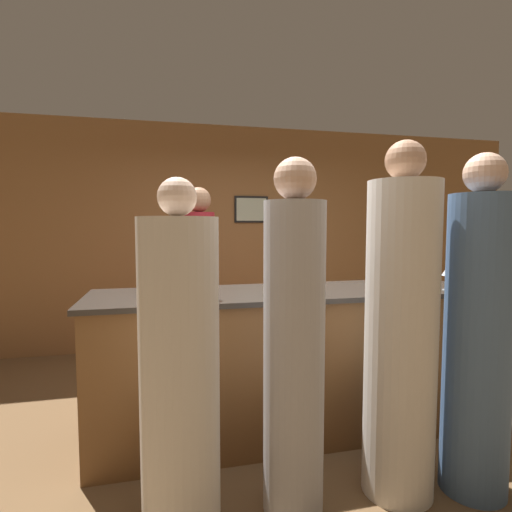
{
  "coord_description": "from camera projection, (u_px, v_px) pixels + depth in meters",
  "views": [
    {
      "loc": [
        -0.91,
        -2.77,
        1.54
      ],
      "look_at": [
        -0.24,
        0.1,
        1.31
      ],
      "focal_mm": 28.0,
      "sensor_mm": 36.0,
      "label": 1
    }
  ],
  "objects": [
    {
      "name": "wine_glass_1",
      "position": [
        178.0,
        280.0,
        2.63
      ],
      "size": [
        0.07,
        0.07,
        0.15
      ],
      "color": "silver",
      "rests_on": "bar_counter"
    },
    {
      "name": "back_wall",
      "position": [
        235.0,
        237.0,
        5.16
      ],
      "size": [
        8.0,
        0.08,
        2.8
      ],
      "color": "olive",
      "rests_on": "ground_plane"
    },
    {
      "name": "wine_glass_5",
      "position": [
        415.0,
        273.0,
        2.99
      ],
      "size": [
        0.07,
        0.07,
        0.16
      ],
      "color": "silver",
      "rests_on": "bar_counter"
    },
    {
      "name": "wine_glass_2",
      "position": [
        212.0,
        282.0,
        2.54
      ],
      "size": [
        0.08,
        0.08,
        0.15
      ],
      "color": "silver",
      "rests_on": "bar_counter"
    },
    {
      "name": "ice_bucket",
      "position": [
        148.0,
        279.0,
        2.86
      ],
      "size": [
        0.15,
        0.15,
        0.19
      ],
      "color": "silver",
      "rests_on": "bar_counter"
    },
    {
      "name": "bar_counter",
      "position": [
        290.0,
        361.0,
        2.97
      ],
      "size": [
        2.87,
        0.77,
        1.06
      ],
      "color": "brown",
      "rests_on": "ground_plane"
    },
    {
      "name": "wine_glass_4",
      "position": [
        271.0,
        273.0,
        2.83
      ],
      "size": [
        0.07,
        0.07,
        0.18
      ],
      "color": "silver",
      "rests_on": "bar_counter"
    },
    {
      "name": "guest_3",
      "position": [
        401.0,
        334.0,
        2.26
      ],
      "size": [
        0.4,
        0.4,
        2.01
      ],
      "color": "silver",
      "rests_on": "ground_plane"
    },
    {
      "name": "guest_0",
      "position": [
        294.0,
        348.0,
        2.12
      ],
      "size": [
        0.33,
        0.33,
        1.89
      ],
      "color": "#B2B2B7",
      "rests_on": "ground_plane"
    },
    {
      "name": "bartender",
      "position": [
        199.0,
        296.0,
        3.62
      ],
      "size": [
        0.28,
        0.28,
        1.88
      ],
      "rotation": [
        0.0,
        0.0,
        3.14
      ],
      "color": "maroon",
      "rests_on": "ground_plane"
    },
    {
      "name": "wine_glass_3",
      "position": [
        395.0,
        272.0,
        2.91
      ],
      "size": [
        0.07,
        0.07,
        0.18
      ],
      "color": "silver",
      "rests_on": "bar_counter"
    },
    {
      "name": "guest_1",
      "position": [
        478.0,
        338.0,
        2.27
      ],
      "size": [
        0.36,
        0.36,
        1.94
      ],
      "color": "#4C6B93",
      "rests_on": "ground_plane"
    },
    {
      "name": "wine_glass_0",
      "position": [
        446.0,
        273.0,
        2.93
      ],
      "size": [
        0.07,
        0.07,
        0.17
      ],
      "color": "silver",
      "rests_on": "bar_counter"
    },
    {
      "name": "wine_bottle_0",
      "position": [
        389.0,
        271.0,
        3.31
      ],
      "size": [
        0.07,
        0.07,
        0.26
      ],
      "color": "black",
      "rests_on": "bar_counter"
    },
    {
      "name": "ground_plane",
      "position": [
        290.0,
        430.0,
        3.01
      ],
      "size": [
        14.0,
        14.0,
        0.0
      ],
      "primitive_type": "plane",
      "color": "brown"
    },
    {
      "name": "guest_2",
      "position": [
        180.0,
        370.0,
        2.0
      ],
      "size": [
        0.4,
        0.4,
        1.77
      ],
      "color": "silver",
      "rests_on": "ground_plane"
    }
  ]
}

